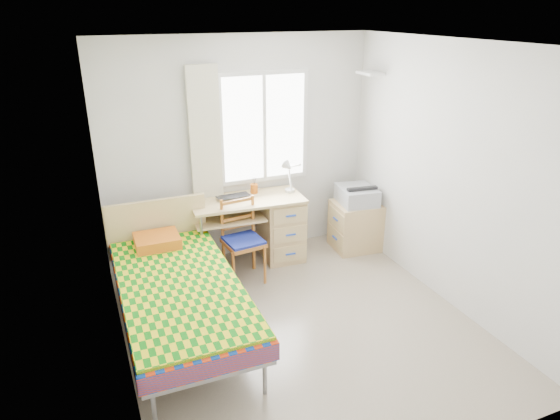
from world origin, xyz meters
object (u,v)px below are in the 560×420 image
object	(u,v)px
bed	(178,287)
cabinet	(355,226)
printer	(357,195)
desk	(275,224)
chair	(242,235)

from	to	relation	value
bed	cabinet	world-z (taller)	bed
bed	cabinet	size ratio (longest dim) A/B	3.72
bed	printer	distance (m)	2.61
desk	printer	distance (m)	1.08
bed	desk	bearing A→B (deg)	37.76
bed	chair	xyz separation A→B (m)	(0.88, 0.74, 0.05)
chair	cabinet	size ratio (longest dim) A/B	1.54
desk	chair	distance (m)	0.62
printer	bed	bearing A→B (deg)	-151.03
chair	cabinet	world-z (taller)	chair
desk	cabinet	distance (m)	1.05
bed	cabinet	distance (m)	2.59
chair	cabinet	bearing A→B (deg)	-0.54
desk	printer	world-z (taller)	printer
bed	chair	distance (m)	1.15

